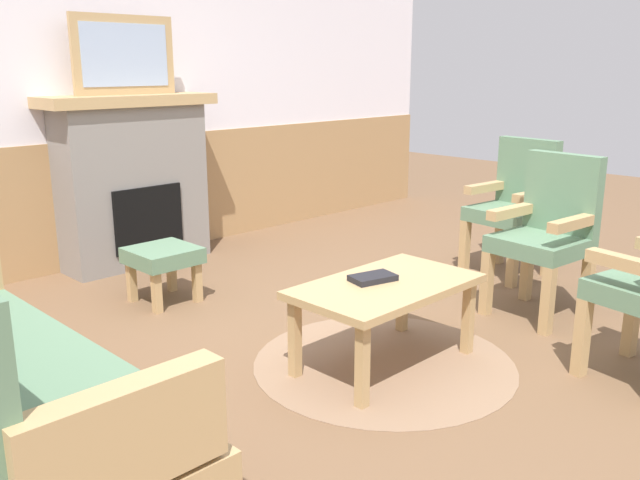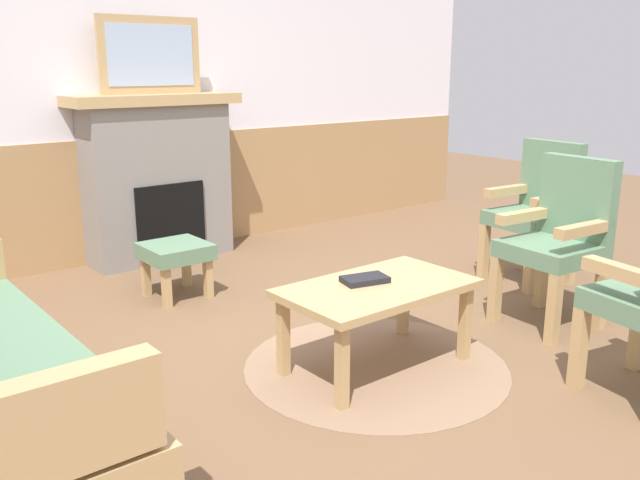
# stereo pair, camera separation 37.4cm
# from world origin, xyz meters

# --- Properties ---
(ground_plane) EXTENTS (14.00, 14.00, 0.00)m
(ground_plane) POSITION_xyz_m (0.00, 0.00, 0.00)
(ground_plane) COLOR brown
(wall_back) EXTENTS (7.20, 0.14, 2.70)m
(wall_back) POSITION_xyz_m (0.00, 2.60, 1.31)
(wall_back) COLOR white
(wall_back) RESTS_ON ground_plane
(fireplace) EXTENTS (1.30, 0.44, 1.28)m
(fireplace) POSITION_xyz_m (0.00, 2.35, 0.65)
(fireplace) COLOR gray
(fireplace) RESTS_ON ground_plane
(framed_picture) EXTENTS (0.80, 0.04, 0.56)m
(framed_picture) POSITION_xyz_m (0.00, 2.35, 1.56)
(framed_picture) COLOR tan
(framed_picture) RESTS_ON fireplace
(coffee_table) EXTENTS (0.96, 0.56, 0.44)m
(coffee_table) POSITION_xyz_m (-0.06, -0.18, 0.39)
(coffee_table) COLOR tan
(coffee_table) RESTS_ON ground_plane
(round_rug) EXTENTS (1.34, 1.34, 0.01)m
(round_rug) POSITION_xyz_m (-0.06, -0.18, 0.00)
(round_rug) COLOR #896B51
(round_rug) RESTS_ON ground_plane
(book_on_table) EXTENTS (0.25, 0.19, 0.03)m
(book_on_table) POSITION_xyz_m (-0.09, -0.11, 0.46)
(book_on_table) COLOR black
(book_on_table) RESTS_ON coffee_table
(footstool) EXTENTS (0.40, 0.40, 0.36)m
(footstool) POSITION_xyz_m (-0.34, 1.44, 0.28)
(footstool) COLOR tan
(footstool) RESTS_ON ground_plane
(armchair_near_fireplace) EXTENTS (0.53, 0.53, 0.98)m
(armchair_near_fireplace) POSITION_xyz_m (1.82, 0.18, 0.54)
(armchair_near_fireplace) COLOR tan
(armchair_near_fireplace) RESTS_ON ground_plane
(armchair_by_window_left) EXTENTS (0.52, 0.52, 0.98)m
(armchair_by_window_left) POSITION_xyz_m (1.20, -0.39, 0.54)
(armchair_by_window_left) COLOR tan
(armchair_by_window_left) RESTS_ON ground_plane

